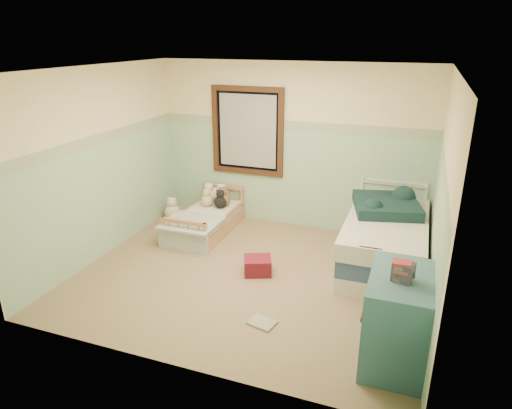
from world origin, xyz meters
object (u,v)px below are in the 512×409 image
(toddler_bed_frame, at_px, (206,226))
(dresser, at_px, (397,320))
(twin_bed_frame, at_px, (383,258))
(red_pillow, at_px, (258,266))
(plush_floor_cream, at_px, (173,212))
(plush_floor_tan, at_px, (174,227))
(floor_book, at_px, (262,323))

(toddler_bed_frame, xyz_separation_m, dresser, (2.94, -2.08, 0.34))
(twin_bed_frame, bearing_deg, red_pillow, -152.60)
(toddler_bed_frame, distance_m, twin_bed_frame, 2.68)
(plush_floor_cream, relative_size, dresser, 0.29)
(toddler_bed_frame, xyz_separation_m, twin_bed_frame, (2.67, -0.20, 0.02))
(plush_floor_tan, xyz_separation_m, red_pillow, (1.61, -0.72, -0.00))
(plush_floor_tan, distance_m, red_pillow, 1.76)
(plush_floor_cream, xyz_separation_m, plush_floor_tan, (0.31, -0.49, -0.02))
(dresser, bearing_deg, floor_book, 175.24)
(toddler_bed_frame, height_order, plush_floor_tan, plush_floor_tan)
(plush_floor_cream, bearing_deg, red_pillow, -32.35)
(twin_bed_frame, bearing_deg, dresser, -81.90)
(twin_bed_frame, distance_m, dresser, 1.92)
(plush_floor_tan, distance_m, dresser, 3.83)
(plush_floor_cream, bearing_deg, dresser, -32.47)
(plush_floor_cream, height_order, floor_book, plush_floor_cream)
(red_pillow, bearing_deg, plush_floor_tan, 155.89)
(plush_floor_tan, bearing_deg, twin_bed_frame, 0.82)
(twin_bed_frame, distance_m, floor_book, 2.06)
(plush_floor_tan, bearing_deg, red_pillow, -24.11)
(toddler_bed_frame, bearing_deg, twin_bed_frame, -4.29)
(toddler_bed_frame, relative_size, plush_floor_cream, 5.55)
(toddler_bed_frame, bearing_deg, plush_floor_cream, 160.89)
(plush_floor_cream, relative_size, red_pillow, 0.76)
(floor_book, bearing_deg, toddler_bed_frame, 142.91)
(toddler_bed_frame, height_order, dresser, dresser)
(toddler_bed_frame, bearing_deg, dresser, -35.29)
(floor_book, bearing_deg, dresser, 8.87)
(plush_floor_tan, height_order, twin_bed_frame, twin_bed_frame)
(floor_book, bearing_deg, plush_floor_tan, 153.20)
(twin_bed_frame, height_order, floor_book, twin_bed_frame)
(twin_bed_frame, bearing_deg, plush_floor_tan, -179.18)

